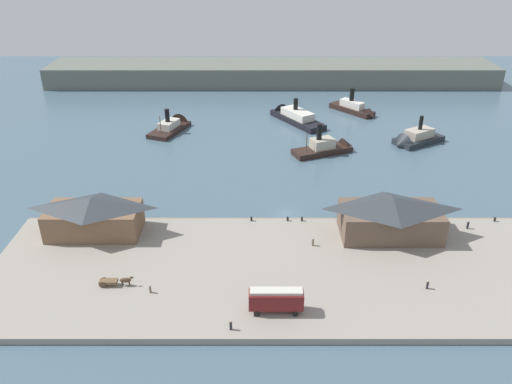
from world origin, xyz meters
The scene contains 22 objects.
ground_plane centered at (0.00, 0.00, 0.00)m, with size 320.00×320.00×0.00m, color #476070.
quay_promenade centered at (0.00, -22.00, 0.60)m, with size 110.00×36.00×1.20m, color gray.
seawall_edge centered at (0.00, -3.60, 0.50)m, with size 110.00×0.80×1.00m, color slate.
ferry_shed_central_terminal centered at (-38.98, -9.62, 5.25)m, with size 18.64×9.55×7.98m.
ferry_shed_west_terminal centered at (20.30, -10.29, 5.47)m, with size 19.95×10.66×8.42m.
street_tram centered at (-3.28, -33.65, 3.67)m, with size 8.70×2.70×4.23m.
horse_cart centered at (-30.81, -26.97, 2.13)m, with size 5.92×1.43×1.87m.
pedestrian_near_cart centered at (37.06, -8.04, 2.01)m, with size 0.44×0.44×1.78m.
pedestrian_walking_east centered at (22.83, -27.84, 1.93)m, with size 0.40×0.40×1.61m.
pedestrian_at_waters_edge centered at (-10.34, -37.93, 1.97)m, with size 0.42×0.42×1.68m.
pedestrian_by_tram centered at (4.57, -14.41, 1.96)m, with size 0.41×0.41×1.68m.
pedestrian_near_west_shed centered at (-24.37, -28.93, 1.89)m, with size 0.38×0.38×1.52m.
mooring_post_west centered at (3.22, -4.92, 1.65)m, with size 0.44×0.44×0.90m, color black.
mooring_post_center_east centered at (43.90, -5.13, 1.65)m, with size 0.44×0.44×0.90m, color black.
mooring_post_center_west centered at (0.21, -4.88, 1.65)m, with size 0.44×0.44×0.90m, color black.
mooring_post_east centered at (-7.44, -4.91, 1.65)m, with size 0.44×0.44×0.90m, color black.
ferry_departing_north centered at (5.55, 62.94, 1.53)m, with size 18.19×23.85×9.76m.
ferry_approaching_west centered at (13.97, 35.49, 1.49)m, with size 18.92×12.01×10.64m.
ferry_moored_east centered at (39.77, 41.81, 1.42)m, with size 17.30×14.13×10.50m.
ferry_moored_west centered at (-32.54, 54.44, 1.14)m, with size 12.48×18.65×9.92m.
ferry_approaching_east centered at (27.70, 70.12, 1.53)m, with size 15.23×17.02×9.64m.
far_headland centered at (0.00, 110.00, 4.00)m, with size 180.00×24.00×8.00m, color #60665B.
Camera 1 is at (-6.48, -97.93, 55.75)m, focal length 35.75 mm.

